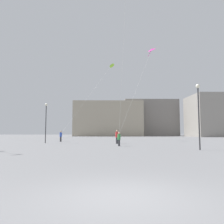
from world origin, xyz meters
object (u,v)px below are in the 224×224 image
object	(u,v)px
person_in_blue	(61,136)
kite_magenta_diamond	(151,51)
kite_lime_diamond	(111,66)
building_left_hall	(108,119)
lamppost_west	(198,106)
lamppost_east	(46,117)
person_in_red	(117,136)
building_centre_hall	(149,119)
person_in_green	(119,138)
building_right_hall	(208,116)

from	to	relation	value
person_in_blue	kite_magenta_diamond	distance (m)	20.53
kite_lime_diamond	kite_magenta_diamond	bearing A→B (deg)	-76.60
kite_lime_diamond	person_in_blue	bearing A→B (deg)	-147.44
building_left_hall	kite_lime_diamond	bearing A→B (deg)	-88.92
lamppost_west	person_in_blue	bearing A→B (deg)	132.37
kite_magenta_diamond	lamppost_east	xyz separation A→B (m)	(-13.87, 8.46, -6.80)
person_in_blue	lamppost_east	distance (m)	5.48
person_in_red	building_left_hall	world-z (taller)	building_left_hall
kite_magenta_diamond	lamppost_east	world-z (taller)	kite_magenta_diamond
person_in_red	lamppost_west	bearing A→B (deg)	-45.20
building_left_hall	lamppost_east	xyz separation A→B (m)	(-8.56, -60.03, -3.13)
person_in_red	lamppost_east	xyz separation A→B (m)	(-10.25, 2.02, 2.76)
person_in_red	person_in_blue	size ratio (longest dim) A/B	1.04
person_in_red	person_in_blue	world-z (taller)	person_in_red
person_in_blue	lamppost_east	world-z (taller)	lamppost_east
person_in_blue	lamppost_east	size ratio (longest dim) A/B	0.31
kite_lime_diamond	building_centre_hall	distance (m)	59.83
lamppost_west	building_centre_hall	bearing A→B (deg)	83.27
person_in_green	kite_lime_diamond	size ratio (longest dim) A/B	0.12
lamppost_west	building_right_hall	bearing A→B (deg)	65.63
person_in_blue	kite_magenta_diamond	bearing A→B (deg)	-86.28
person_in_green	lamppost_east	size ratio (longest dim) A/B	0.27
building_left_hall	building_right_hall	distance (m)	38.09
kite_magenta_diamond	lamppost_west	world-z (taller)	kite_magenta_diamond
lamppost_west	person_in_green	bearing A→B (deg)	140.37
kite_magenta_diamond	building_centre_hall	size ratio (longest dim) A/B	0.43
person_in_blue	kite_magenta_diamond	size ratio (longest dim) A/B	0.18
kite_lime_diamond	lamppost_west	size ratio (longest dim) A/B	2.33
building_right_hall	building_left_hall	bearing A→B (deg)	160.93
building_right_hall	building_centre_hall	bearing A→B (deg)	133.12
kite_magenta_diamond	person_in_blue	bearing A→B (deg)	134.21
kite_magenta_diamond	lamppost_west	distance (m)	8.73
lamppost_west	lamppost_east	bearing A→B (deg)	142.99
kite_lime_diamond	lamppost_west	bearing A→B (deg)	-71.45
person_in_red	building_right_hall	size ratio (longest dim) A/B	0.12
person_in_green	lamppost_west	distance (m)	9.35
person_in_red	building_left_hall	bearing A→B (deg)	104.03
person_in_green	lamppost_east	xyz separation A→B (m)	(-10.33, 7.27, 2.92)
person_in_green	lamppost_west	world-z (taller)	lamppost_west
person_in_blue	person_in_green	bearing A→B (deg)	-92.87
kite_lime_diamond	lamppost_east	bearing A→B (deg)	-134.01
kite_lime_diamond	lamppost_east	world-z (taller)	kite_lime_diamond
building_left_hall	building_right_hall	xyz separation A→B (m)	(36.00, -12.44, 0.48)
lamppost_east	kite_lime_diamond	bearing A→B (deg)	45.99
person_in_red	person_in_green	size ratio (longest dim) A/B	1.18
lamppost_east	lamppost_west	bearing A→B (deg)	-37.01
person_in_blue	building_right_hall	world-z (taller)	building_right_hall
building_centre_hall	lamppost_east	size ratio (longest dim) A/B	3.91
kite_lime_diamond	building_left_hall	bearing A→B (deg)	91.08
person_in_blue	lamppost_east	xyz separation A→B (m)	(-1.21, -4.55, 2.80)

